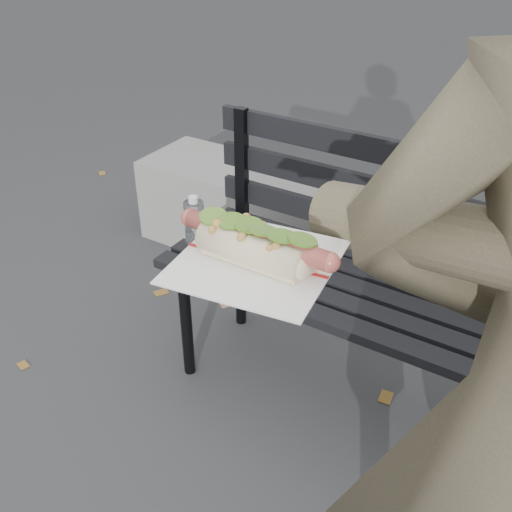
{
  "coord_description": "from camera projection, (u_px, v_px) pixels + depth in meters",
  "views": [
    {
      "loc": [
        0.32,
        -0.57,
        1.52
      ],
      "look_at": [
        -0.01,
        -0.04,
        1.12
      ],
      "focal_mm": 42.0,
      "sensor_mm": 36.0,
      "label": 1
    }
  ],
  "objects": [
    {
      "name": "park_bench",
      "position": [
        403.0,
        274.0,
        1.78
      ],
      "size": [
        1.5,
        0.44,
        0.88
      ],
      "color": "black",
      "rests_on": "ground"
    },
    {
      "name": "concrete_block",
      "position": [
        265.0,
        216.0,
        2.76
      ],
      "size": [
        1.2,
        0.4,
        0.4
      ],
      "primitive_type": "cube",
      "color": "slate",
      "rests_on": "ground"
    },
    {
      "name": "held_hotdog",
      "position": [
        430.0,
        251.0,
        0.69
      ],
      "size": [
        0.63,
        0.32,
        0.2
      ],
      "color": "#473E2F"
    }
  ]
}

